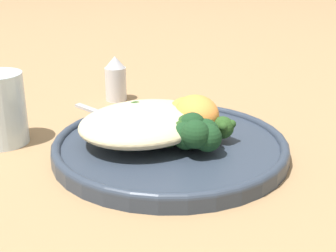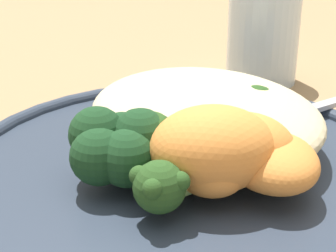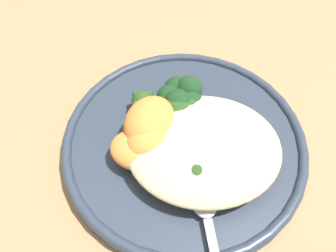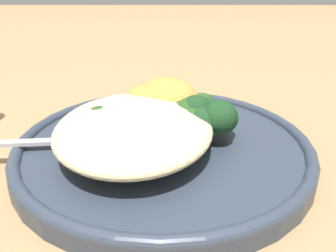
% 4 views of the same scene
% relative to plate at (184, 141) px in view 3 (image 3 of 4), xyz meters
% --- Properties ---
extents(ground_plane, '(4.00, 4.00, 0.00)m').
position_rel_plate_xyz_m(ground_plane, '(-0.01, 0.02, -0.01)').
color(ground_plane, '#9E7A51').
extents(plate, '(0.30, 0.30, 0.02)m').
position_rel_plate_xyz_m(plate, '(0.00, 0.00, 0.00)').
color(plate, '#2D3847').
rests_on(plate, ground_plane).
extents(quinoa_mound, '(0.17, 0.15, 0.04)m').
position_rel_plate_xyz_m(quinoa_mound, '(-0.02, 0.03, 0.03)').
color(quinoa_mound, beige).
rests_on(quinoa_mound, plate).
extents(broccoli_stalk_0, '(0.07, 0.08, 0.03)m').
position_rel_plate_xyz_m(broccoli_stalk_0, '(0.00, 0.05, 0.03)').
color(broccoli_stalk_0, '#8EB25B').
rests_on(broccoli_stalk_0, plate).
extents(broccoli_stalk_1, '(0.08, 0.03, 0.03)m').
position_rel_plate_xyz_m(broccoli_stalk_1, '(-0.01, 0.03, 0.02)').
color(broccoli_stalk_1, '#8EB25B').
rests_on(broccoli_stalk_1, plate).
extents(broccoli_stalk_2, '(0.10, 0.06, 0.03)m').
position_rel_plate_xyz_m(broccoli_stalk_2, '(-0.03, -0.00, 0.02)').
color(broccoli_stalk_2, '#8EB25B').
rests_on(broccoli_stalk_2, plate).
extents(broccoli_stalk_3, '(0.09, 0.09, 0.03)m').
position_rel_plate_xyz_m(broccoli_stalk_3, '(0.00, -0.00, 0.02)').
color(broccoli_stalk_3, '#8EB25B').
rests_on(broccoli_stalk_3, plate).
extents(broccoli_stalk_4, '(0.06, 0.09, 0.04)m').
position_rel_plate_xyz_m(broccoli_stalk_4, '(0.01, -0.02, 0.03)').
color(broccoli_stalk_4, '#8EB25B').
rests_on(broccoli_stalk_4, plate).
extents(broccoli_stalk_5, '(0.05, 0.12, 0.03)m').
position_rel_plate_xyz_m(broccoli_stalk_5, '(0.04, -0.02, 0.02)').
color(broccoli_stalk_5, '#8EB25B').
rests_on(broccoli_stalk_5, plate).
extents(sweet_potato_chunk_0, '(0.08, 0.09, 0.05)m').
position_rel_plate_xyz_m(sweet_potato_chunk_0, '(0.04, -0.00, 0.03)').
color(sweet_potato_chunk_0, orange).
rests_on(sweet_potato_chunk_0, plate).
extents(sweet_potato_chunk_1, '(0.08, 0.07, 0.03)m').
position_rel_plate_xyz_m(sweet_potato_chunk_1, '(0.05, 0.03, 0.03)').
color(sweet_potato_chunk_1, orange).
rests_on(sweet_potato_chunk_1, plate).
extents(sweet_potato_chunk_2, '(0.07, 0.07, 0.04)m').
position_rel_plate_xyz_m(sweet_potato_chunk_2, '(0.04, 0.02, 0.03)').
color(sweet_potato_chunk_2, orange).
rests_on(sweet_potato_chunk_2, plate).
extents(sweet_potato_chunk_3, '(0.05, 0.05, 0.03)m').
position_rel_plate_xyz_m(sweet_potato_chunk_3, '(0.04, -0.01, 0.03)').
color(sweet_potato_chunk_3, orange).
rests_on(sweet_potato_chunk_3, plate).
extents(kale_tuft, '(0.06, 0.06, 0.04)m').
position_rel_plate_xyz_m(kale_tuft, '(0.00, -0.05, 0.03)').
color(kale_tuft, '#193D1E').
rests_on(kale_tuft, plate).
extents(spoon, '(0.03, 0.12, 0.01)m').
position_rel_plate_xyz_m(spoon, '(-0.02, 0.10, 0.01)').
color(spoon, '#B7B7BC').
rests_on(spoon, plate).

